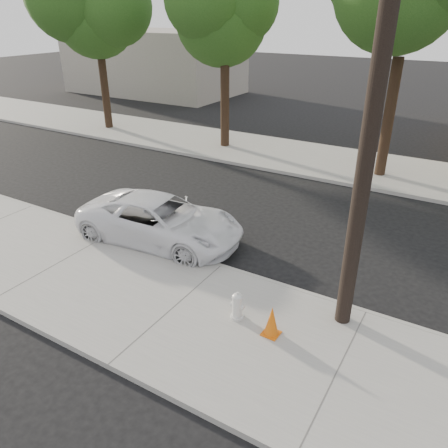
% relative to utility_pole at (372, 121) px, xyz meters
% --- Properties ---
extents(ground, '(120.00, 120.00, 0.00)m').
position_rel_utility_pole_xyz_m(ground, '(-3.60, 2.70, -4.70)').
color(ground, black).
rests_on(ground, ground).
extents(near_sidewalk, '(90.00, 4.40, 0.15)m').
position_rel_utility_pole_xyz_m(near_sidewalk, '(-3.60, -1.60, -4.62)').
color(near_sidewalk, gray).
rests_on(near_sidewalk, ground).
extents(far_sidewalk, '(90.00, 5.00, 0.15)m').
position_rel_utility_pole_xyz_m(far_sidewalk, '(-3.60, 11.20, -4.62)').
color(far_sidewalk, gray).
rests_on(far_sidewalk, ground).
extents(curb_near, '(90.00, 0.12, 0.16)m').
position_rel_utility_pole_xyz_m(curb_near, '(-3.60, 0.60, -4.62)').
color(curb_near, '#9E9B93').
rests_on(curb_near, ground).
extents(building_far, '(14.00, 8.00, 5.00)m').
position_rel_utility_pole_xyz_m(building_far, '(-23.60, 22.70, -2.20)').
color(building_far, gray).
rests_on(building_far, ground).
extents(utility_pole, '(1.40, 0.34, 9.00)m').
position_rel_utility_pole_xyz_m(utility_pole, '(0.00, 0.00, 0.00)').
color(utility_pole, black).
rests_on(utility_pole, near_sidewalk).
extents(tree_a, '(4.65, 4.50, 9.00)m').
position_rel_utility_pole_xyz_m(tree_a, '(-17.40, 10.55, 1.83)').
color(tree_a, black).
rests_on(tree_a, far_sidewalk).
extents(tree_b, '(4.34, 4.20, 8.45)m').
position_rel_utility_pole_xyz_m(tree_b, '(-9.41, 10.76, 1.45)').
color(tree_b, black).
rests_on(tree_b, far_sidewalk).
extents(police_cruiser, '(5.38, 2.87, 1.44)m').
position_rel_utility_pole_xyz_m(police_cruiser, '(-6.08, 1.09, -3.98)').
color(police_cruiser, white).
rests_on(police_cruiser, ground).
extents(fire_hydrant, '(0.34, 0.32, 0.65)m').
position_rel_utility_pole_xyz_m(fire_hydrant, '(-2.11, -1.17, -4.23)').
color(fire_hydrant, silver).
rests_on(fire_hydrant, near_sidewalk).
extents(traffic_cone, '(0.38, 0.38, 0.72)m').
position_rel_utility_pole_xyz_m(traffic_cone, '(-1.19, -1.29, -4.20)').
color(traffic_cone, '#E0600B').
rests_on(traffic_cone, near_sidewalk).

